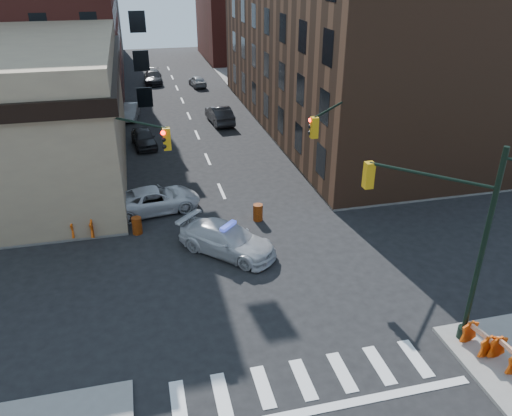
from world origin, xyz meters
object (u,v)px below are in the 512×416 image
parked_car_wfar (130,111)px  barrel_bank (137,226)px  barricade_nw_a (84,228)px  barricade_se_a (506,355)px  pedestrian_b (77,207)px  pedestrian_a (109,192)px  barrel_road (258,212)px  parked_car_wnear (144,138)px  police_car (227,240)px  parked_car_enear (219,115)px  pickup (155,200)px

parked_car_wfar → barrel_bank: bearing=-82.7°
barrel_bank → parked_car_wfar: bearing=90.0°
parked_car_wfar → barricade_nw_a: bearing=-89.7°
barrel_bank → barricade_se_a: 18.76m
pedestrian_b → barrel_bank: size_ratio=1.96×
pedestrian_a → barrel_road: pedestrian_a is taller
pedestrian_a → parked_car_wnear: bearing=108.6°
police_car → barrel_bank: size_ratio=5.49×
barrel_road → barricade_nw_a: (-9.65, 0.16, 0.15)m
police_car → parked_car_enear: size_ratio=1.09×
parked_car_enear → pedestrian_a: 18.23m
barrel_road → pickup: bearing=155.2°
pedestrian_b → barrel_bank: 3.75m
pedestrian_b → pickup: bearing=-22.9°
pedestrian_b → barricade_nw_a: pedestrian_b is taller
police_car → pedestrian_b: size_ratio=2.80×
police_car → parked_car_wfar: police_car is taller
parked_car_wnear → barricade_se_a: size_ratio=3.49×
pedestrian_a → parked_car_enear: bearing=90.1°
pickup → parked_car_enear: size_ratio=1.09×
parked_car_wnear → barricade_nw_a: 14.87m
parked_car_wnear → barrel_bank: parked_car_wnear is taller
pedestrian_a → barrel_bank: (1.50, -3.80, -0.52)m
pickup → pedestrian_b: (-4.36, -0.69, 0.36)m
police_car → parked_car_enear: 22.81m
parked_car_wfar → parked_car_enear: size_ratio=0.85×
police_car → barrel_bank: bearing=99.8°
pickup → barrel_bank: size_ratio=5.51×
parked_car_enear → police_car: bearing=76.1°
parked_car_wnear → pedestrian_a: bearing=-109.9°
barricade_se_a → parked_car_enear: bearing=2.9°
parked_car_enear → pedestrian_b: bearing=52.3°
pedestrian_b → barrel_road: size_ratio=1.91×
parked_car_wnear → barrel_road: bearing=-74.9°
pickup → barrel_road: bearing=-123.4°
pickup → pedestrian_a: bearing=56.5°
parked_car_enear → parked_car_wnear: bearing=29.7°
parked_car_wnear → barrel_road: parked_car_wnear is taller
police_car → parked_car_wfar: bearing=54.8°
pickup → barrel_road: pickup is taller
police_car → parked_car_enear: parked_car_enear is taller
parked_car_enear → barricade_se_a: bearing=93.4°
parked_car_wfar → barricade_se_a: parked_car_wfar is taller
parked_car_wfar → parked_car_enear: bearing=-16.2°
barrel_bank → barricade_se_a: size_ratio=0.81×
parked_car_enear → pickup: bearing=62.8°
pedestrian_a → barrel_bank: pedestrian_a is taller
police_car → barricade_nw_a: size_ratio=3.99×
pedestrian_a → barricade_nw_a: 3.94m
pickup → barricade_nw_a: size_ratio=4.00×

